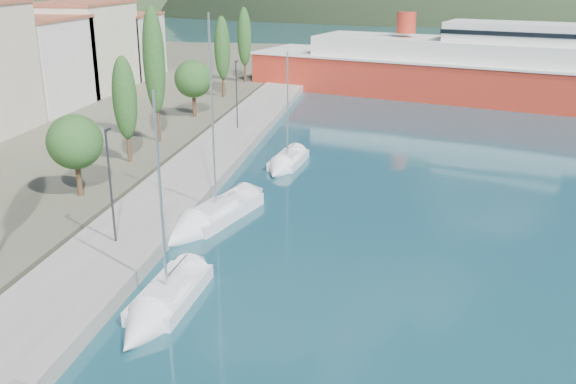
# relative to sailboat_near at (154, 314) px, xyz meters

# --- Properties ---
(ground) EXTENTS (1400.00, 1400.00, 0.00)m
(ground) POSITION_rel_sailboat_near_xyz_m (4.53, 113.86, -0.29)
(ground) COLOR #17434F
(quay) EXTENTS (5.00, 88.00, 0.80)m
(quay) POSITION_rel_sailboat_near_xyz_m (-4.47, 19.86, 0.11)
(quay) COLOR gray
(quay) RESTS_ON ground
(tree_row) EXTENTS (3.64, 63.74, 11.15)m
(tree_row) POSITION_rel_sailboat_near_xyz_m (-9.92, 25.30, 5.46)
(tree_row) COLOR #47301E
(tree_row) RESTS_ON land_strip
(lamp_posts) EXTENTS (0.15, 47.49, 6.06)m
(lamp_posts) POSITION_rel_sailboat_near_xyz_m (-4.47, 8.07, 3.79)
(lamp_posts) COLOR #2D2D33
(lamp_posts) RESTS_ON quay
(sailboat_near) EXTENTS (2.63, 7.55, 10.69)m
(sailboat_near) POSITION_rel_sailboat_near_xyz_m (0.00, 0.00, 0.00)
(sailboat_near) COLOR silver
(sailboat_near) RESTS_ON ground
(sailboat_mid) EXTENTS (5.00, 9.46, 13.18)m
(sailboat_mid) POSITION_rel_sailboat_near_xyz_m (-1.17, 10.28, 0.03)
(sailboat_mid) COLOR silver
(sailboat_mid) RESTS_ON ground
(sailboat_far) EXTENTS (2.85, 6.71, 9.57)m
(sailboat_far) POSITION_rel_sailboat_near_xyz_m (1.49, 22.91, -0.02)
(sailboat_far) COLOR silver
(sailboat_far) RESTS_ON ground
(ferry) EXTENTS (52.47, 26.23, 10.25)m
(ferry) POSITION_rel_sailboat_near_xyz_m (17.27, 55.35, 2.83)
(ferry) COLOR #B52D1D
(ferry) RESTS_ON ground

